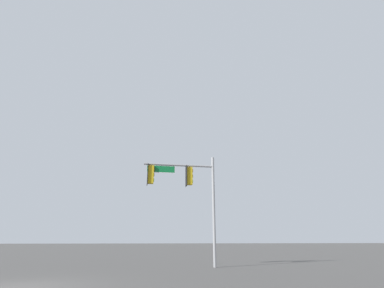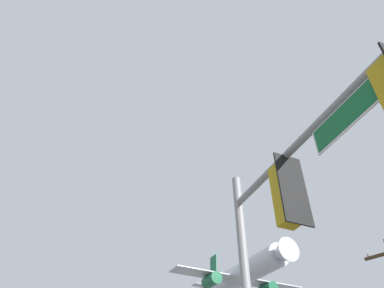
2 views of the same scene
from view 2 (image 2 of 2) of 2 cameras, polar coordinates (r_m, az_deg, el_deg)
signal_pole_near at (r=5.91m, az=16.72°, el=-10.12°), size 4.43×0.61×6.57m
airplane at (r=72.14m, az=7.68°, el=-19.13°), size 28.50×25.75×10.77m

